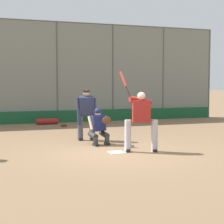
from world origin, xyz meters
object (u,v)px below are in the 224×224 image
object	(u,v)px
catcher_behind_plate	(99,126)
equipment_bag_dugout_side	(47,121)
umpire_home	(86,113)
batter_at_plate	(141,119)
fielding_glove_on_dirt	(63,125)

from	to	relation	value
catcher_behind_plate	equipment_bag_dugout_side	bearing A→B (deg)	-93.82
equipment_bag_dugout_side	umpire_home	bearing A→B (deg)	94.77
batter_at_plate	umpire_home	xyz separation A→B (m)	(0.89, -2.53, -0.00)
umpire_home	fielding_glove_on_dirt	bearing A→B (deg)	-83.41
catcher_behind_plate	equipment_bag_dugout_side	xyz separation A→B (m)	(0.58, -6.36, -0.45)
umpire_home	fielding_glove_on_dirt	size ratio (longest dim) A/B	5.58
fielding_glove_on_dirt	equipment_bag_dugout_side	world-z (taller)	equipment_bag_dugout_side
batter_at_plate	fielding_glove_on_dirt	distance (m)	6.86
catcher_behind_plate	equipment_bag_dugout_side	size ratio (longest dim) A/B	1.04
umpire_home	fielding_glove_on_dirt	distance (m)	4.32
batter_at_plate	catcher_behind_plate	distance (m)	1.71
umpire_home	equipment_bag_dugout_side	xyz separation A→B (m)	(0.45, -5.34, -0.77)
batter_at_plate	umpire_home	bearing A→B (deg)	-54.25
batter_at_plate	equipment_bag_dugout_side	size ratio (longest dim) A/B	2.05
batter_at_plate	catcher_behind_plate	bearing A→B (deg)	-46.85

